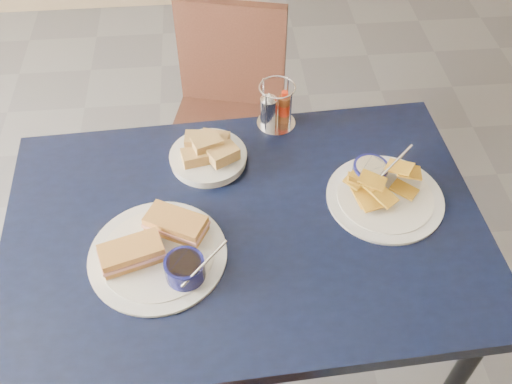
{
  "coord_description": "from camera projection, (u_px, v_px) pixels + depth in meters",
  "views": [
    {
      "loc": [
        -0.1,
        -0.7,
        1.84
      ],
      "look_at": [
        -0.02,
        0.2,
        0.82
      ],
      "focal_mm": 40.0,
      "sensor_mm": 36.0,
      "label": 1
    }
  ],
  "objects": [
    {
      "name": "dining_table",
      "position": [
        246.0,
        241.0,
        1.44
      ],
      "size": [
        1.2,
        0.83,
        0.75
      ],
      "color": "black",
      "rests_on": "ground"
    },
    {
      "name": "chair_far",
      "position": [
        223.0,
        102.0,
        2.12
      ],
      "size": [
        0.47,
        0.46,
        0.83
      ],
      "color": "black",
      "rests_on": "ground"
    },
    {
      "name": "sandwich_plate",
      "position": [
        161.0,
        250.0,
        1.31
      ],
      "size": [
        0.33,
        0.32,
        0.12
      ],
      "color": "white",
      "rests_on": "dining_table"
    },
    {
      "name": "plantain_plate",
      "position": [
        380.0,
        188.0,
        1.44
      ],
      "size": [
        0.3,
        0.3,
        0.12
      ],
      "color": "white",
      "rests_on": "dining_table"
    },
    {
      "name": "bread_basket",
      "position": [
        208.0,
        153.0,
        1.51
      ],
      "size": [
        0.2,
        0.2,
        0.08
      ],
      "color": "white",
      "rests_on": "dining_table"
    },
    {
      "name": "condiment_caddy",
      "position": [
        275.0,
        108.0,
        1.59
      ],
      "size": [
        0.11,
        0.11,
        0.14
      ],
      "color": "silver",
      "rests_on": "dining_table"
    }
  ]
}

